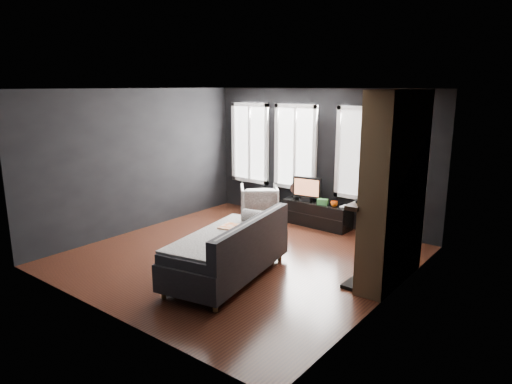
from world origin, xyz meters
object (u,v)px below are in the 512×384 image
Objects in this scene: book at (342,201)px; armchair at (259,200)px; sofa at (227,247)px; monitor at (307,187)px; mug at (334,203)px; mantel_vase at (390,184)px; media_console at (317,214)px.

armchair is at bearing -169.56° from book.
monitor is at bearing 88.64° from sofa.
book reaches higher than mug.
mantel_vase is at bearing -36.53° from mug.
sofa reaches higher than mug.
sofa reaches higher than book.
monitor is (0.99, 0.29, 0.37)m from armchair.
sofa is 12.13× the size of mantel_vase.
monitor reaches higher than media_console.
armchair is at bearing -172.82° from mug.
mantel_vase is (1.50, -1.11, 0.76)m from mug.
armchair reaches higher than media_console.
sofa is at bearing -95.25° from book.
monitor is 0.79m from book.
monitor is (-0.24, -0.00, 0.52)m from media_console.
media_console is at bearing 84.04° from sofa.
book is at bearing 73.99° from sofa.
book is (0.53, 0.03, 0.35)m from media_console.
mantel_vase is at bearing -41.43° from book.
media_console is 2.50m from mantel_vase.
mug is 0.75× the size of mantel_vase.
mug is 0.16m from book.
armchair is 0.56× the size of media_console.
book is at bearing 47.09° from mug.
book is (0.77, 0.04, -0.17)m from monitor.
mantel_vase is at bearing -35.67° from monitor.
mantel_vase is (2.16, -1.19, 0.56)m from monitor.
mantel_vase reaches higher than monitor.
armchair is 1.67m from mug.
sofa is 16.21× the size of mug.
sofa is 3.08m from armchair.
monitor reaches higher than sofa.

